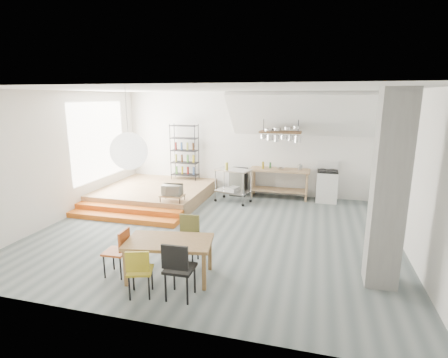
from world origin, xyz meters
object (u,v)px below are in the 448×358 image
(stove, at_px, (327,186))
(rolling_cart, at_px, (233,181))
(dining_table, at_px, (169,244))
(mini_fridge, at_px, (239,182))

(stove, height_order, rolling_cart, stove)
(dining_table, bearing_deg, stove, 54.23)
(dining_table, xyz_separation_m, rolling_cart, (-0.00, 4.61, 0.03))
(dining_table, distance_m, mini_fridge, 5.45)
(dining_table, relative_size, mini_fridge, 1.84)
(stove, distance_m, dining_table, 6.03)
(stove, xyz_separation_m, dining_table, (-2.66, -5.41, 0.13))
(dining_table, bearing_deg, rolling_cart, 80.50)
(rolling_cart, distance_m, mini_fridge, 0.87)
(stove, bearing_deg, dining_table, -116.23)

